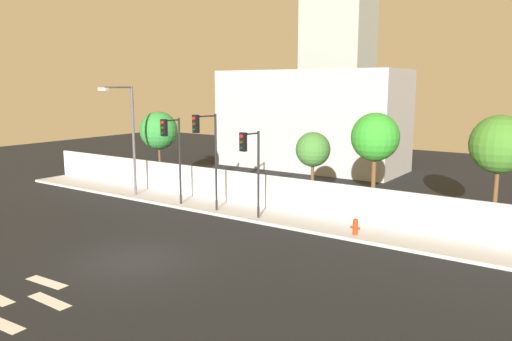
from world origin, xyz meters
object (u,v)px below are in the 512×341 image
(traffic_light_right, at_px, (206,142))
(fire_hydrant, at_px, (355,226))
(street_lamp_curbside, at_px, (129,131))
(roadside_tree_leftmost, at_px, (159,131))
(traffic_light_center, at_px, (171,143))
(roadside_tree_midleft, at_px, (313,150))
(roadside_tree_rightmost, at_px, (500,145))
(traffic_light_left, at_px, (250,156))
(roadside_tree_midright, at_px, (375,138))

(traffic_light_right, relative_size, fire_hydrant, 6.81)
(traffic_light_right, relative_size, street_lamp_curbside, 0.79)
(street_lamp_curbside, bearing_deg, roadside_tree_leftmost, 104.58)
(traffic_light_center, relative_size, roadside_tree_midleft, 1.12)
(traffic_light_right, relative_size, roadside_tree_midleft, 1.19)
(roadside_tree_rightmost, bearing_deg, fire_hydrant, -149.22)
(traffic_light_right, xyz_separation_m, fire_hydrant, (8.00, 0.73, -3.32))
(roadside_tree_leftmost, distance_m, roadside_tree_rightmost, 20.30)
(traffic_light_left, bearing_deg, fire_hydrant, 6.92)
(roadside_tree_leftmost, relative_size, roadside_tree_midright, 0.93)
(traffic_light_right, bearing_deg, street_lamp_curbside, 175.13)
(traffic_light_left, bearing_deg, roadside_tree_rightmost, 19.50)
(fire_hydrant, bearing_deg, traffic_light_right, -174.77)
(traffic_light_right, xyz_separation_m, roadside_tree_leftmost, (-7.20, 3.77, -0.08))
(traffic_light_left, distance_m, street_lamp_curbside, 9.11)
(traffic_light_right, height_order, roadside_tree_rightmost, roadside_tree_rightmost)
(roadside_tree_midright, xyz_separation_m, roadside_tree_rightmost, (5.52, -0.00, 0.03))
(roadside_tree_midleft, height_order, roadside_tree_midright, roadside_tree_midright)
(roadside_tree_midright, bearing_deg, traffic_light_right, -153.54)
(traffic_light_left, xyz_separation_m, traffic_light_right, (-2.71, -0.09, 0.52))
(traffic_light_center, bearing_deg, street_lamp_curbside, 172.50)
(traffic_light_right, bearing_deg, fire_hydrant, 5.23)
(roadside_tree_leftmost, distance_m, roadside_tree_midleft, 11.38)
(traffic_light_left, relative_size, roadside_tree_midleft, 1.01)
(traffic_light_left, height_order, street_lamp_curbside, street_lamp_curbside)
(fire_hydrant, height_order, roadside_tree_midleft, roadside_tree_midleft)
(traffic_light_center, height_order, fire_hydrant, traffic_light_center)
(roadside_tree_leftmost, relative_size, roadside_tree_midleft, 1.17)
(traffic_light_center, bearing_deg, roadside_tree_rightmost, 13.55)
(roadside_tree_leftmost, bearing_deg, traffic_light_center, -38.11)
(traffic_light_left, xyz_separation_m, roadside_tree_rightmost, (10.38, 3.68, 0.89))
(traffic_light_left, height_order, roadside_tree_rightmost, roadside_tree_rightmost)
(fire_hydrant, relative_size, roadside_tree_midleft, 0.17)
(traffic_light_right, xyz_separation_m, roadside_tree_midleft, (4.17, 3.77, -0.51))
(roadside_tree_leftmost, bearing_deg, fire_hydrant, -11.29)
(roadside_tree_leftmost, height_order, roadside_tree_rightmost, roadside_tree_rightmost)
(roadside_tree_leftmost, bearing_deg, roadside_tree_midleft, -0.00)
(street_lamp_curbside, xyz_separation_m, roadside_tree_midright, (13.93, 3.22, 0.14))
(street_lamp_curbside, bearing_deg, roadside_tree_midleft, 17.01)
(traffic_light_left, distance_m, fire_hydrant, 6.01)
(fire_hydrant, bearing_deg, street_lamp_curbside, -179.25)
(traffic_light_center, distance_m, roadside_tree_midleft, 7.60)
(traffic_light_left, height_order, traffic_light_right, traffic_light_right)
(traffic_light_left, relative_size, roadside_tree_rightmost, 0.79)
(street_lamp_curbside, distance_m, fire_hydrant, 14.78)
(traffic_light_right, xyz_separation_m, street_lamp_curbside, (-6.36, 0.54, 0.20))
(roadside_tree_leftmost, height_order, roadside_tree_midright, roadside_tree_midright)
(roadside_tree_midleft, bearing_deg, fire_hydrant, -38.44)
(traffic_light_left, bearing_deg, traffic_light_center, -179.27)
(traffic_light_right, relative_size, roadside_tree_leftmost, 1.02)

